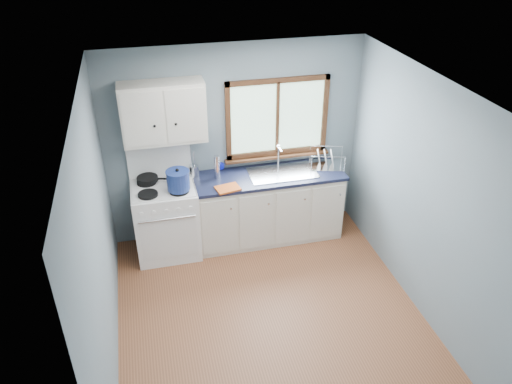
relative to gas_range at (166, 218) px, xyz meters
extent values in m
cube|color=brown|center=(0.95, -1.47, -0.50)|extent=(3.20, 3.60, 0.02)
cube|color=white|center=(0.95, -1.47, 2.02)|extent=(3.20, 3.60, 0.02)
cube|color=slate|center=(0.95, 0.34, 0.76)|extent=(3.20, 0.02, 2.50)
cube|color=slate|center=(0.95, -3.28, 0.76)|extent=(3.20, 0.02, 2.50)
cube|color=slate|center=(-0.66, -1.47, 0.76)|extent=(0.02, 3.60, 2.50)
cube|color=slate|center=(2.56, -1.47, 0.76)|extent=(0.02, 3.60, 2.50)
cube|color=white|center=(0.00, -0.01, -0.03)|extent=(0.76, 0.65, 0.92)
cube|color=white|center=(0.00, 0.30, 0.65)|extent=(0.76, 0.05, 0.44)
cube|color=silver|center=(0.00, -0.01, 0.43)|extent=(0.72, 0.59, 0.01)
cylinder|color=black|center=(-0.18, -0.16, 0.45)|extent=(0.23, 0.23, 0.03)
cylinder|color=black|center=(0.18, -0.16, 0.45)|extent=(0.23, 0.23, 0.03)
cylinder|color=black|center=(-0.18, 0.14, 0.45)|extent=(0.23, 0.23, 0.03)
cylinder|color=black|center=(0.18, 0.14, 0.45)|extent=(0.23, 0.23, 0.03)
cylinder|color=silver|center=(0.00, -0.35, 0.21)|extent=(0.66, 0.02, 0.02)
cube|color=silver|center=(0.00, -0.33, -0.09)|extent=(0.66, 0.01, 0.55)
cube|color=silver|center=(1.31, 0.02, -0.05)|extent=(1.85, 0.60, 0.88)
cube|color=black|center=(1.31, 0.04, -0.45)|extent=(1.85, 0.54, 0.08)
cube|color=black|center=(1.31, 0.02, 0.41)|extent=(1.89, 0.64, 0.04)
cube|color=silver|center=(1.49, 0.02, 0.43)|extent=(0.84, 0.46, 0.01)
cube|color=silver|center=(1.29, 0.02, 0.36)|extent=(0.36, 0.40, 0.14)
cube|color=silver|center=(1.69, 0.02, 0.36)|extent=(0.36, 0.40, 0.14)
cylinder|color=silver|center=(1.49, 0.22, 0.57)|extent=(0.02, 0.02, 0.28)
cylinder|color=silver|center=(1.49, 0.15, 0.70)|extent=(0.02, 0.16, 0.02)
sphere|color=silver|center=(1.49, 0.22, 0.71)|extent=(0.04, 0.04, 0.04)
cube|color=#9EC6A8|center=(1.49, 0.32, 1.06)|extent=(1.22, 0.01, 0.92)
cube|color=#482816|center=(1.49, 0.30, 1.53)|extent=(1.30, 0.05, 0.06)
cube|color=#482816|center=(1.49, 0.30, 0.59)|extent=(1.30, 0.05, 0.06)
cube|color=#482816|center=(0.87, 0.30, 1.06)|extent=(0.06, 0.05, 1.00)
cube|color=#482816|center=(2.10, 0.30, 1.06)|extent=(0.06, 0.05, 1.00)
cube|color=#482816|center=(1.49, 0.30, 1.06)|extent=(0.03, 0.05, 0.92)
cube|color=#482816|center=(1.49, 0.27, 0.54)|extent=(1.36, 0.10, 0.03)
cube|color=silver|center=(0.10, 0.16, 1.31)|extent=(0.95, 0.32, 0.70)
cube|color=silver|center=(-0.14, -0.01, 1.31)|extent=(0.44, 0.01, 0.62)
cube|color=silver|center=(0.34, -0.01, 1.31)|extent=(0.44, 0.01, 0.62)
sphere|color=black|center=(-0.02, -0.02, 1.23)|extent=(0.03, 0.03, 0.03)
sphere|color=black|center=(0.22, -0.02, 1.23)|extent=(0.03, 0.03, 0.03)
cylinder|color=black|center=(-0.17, 0.15, 0.49)|extent=(0.30, 0.30, 0.05)
cube|color=black|center=(0.01, 0.11, 0.49)|extent=(0.14, 0.06, 0.02)
cylinder|color=navy|center=(0.18, -0.14, 0.58)|extent=(0.31, 0.31, 0.22)
cylinder|color=navy|center=(0.18, -0.14, 0.70)|extent=(0.32, 0.32, 0.02)
sphere|color=black|center=(0.18, -0.14, 0.72)|extent=(0.05, 0.05, 0.04)
cylinder|color=silver|center=(0.40, 0.20, 0.50)|extent=(0.16, 0.16, 0.15)
cylinder|color=silver|center=(0.42, 0.22, 0.65)|extent=(0.01, 0.01, 0.22)
cylinder|color=silver|center=(0.38, 0.21, 0.67)|extent=(0.01, 0.01, 0.26)
cylinder|color=silver|center=(0.41, 0.18, 0.64)|extent=(0.01, 0.01, 0.20)
cylinder|color=silver|center=(0.67, 0.09, 0.58)|extent=(0.08, 0.08, 0.30)
imported|color=#0F17BE|center=(0.75, 0.27, 0.54)|extent=(0.11, 0.11, 0.23)
cube|color=#BF531D|center=(0.74, -0.21, 0.44)|extent=(0.31, 0.25, 0.02)
cube|color=silver|center=(2.09, 0.07, 0.43)|extent=(0.51, 0.44, 0.02)
cylinder|color=silver|center=(1.85, -0.02, 0.53)|extent=(0.01, 0.01, 0.21)
cylinder|color=silver|center=(2.24, -0.14, 0.53)|extent=(0.01, 0.01, 0.21)
cylinder|color=silver|center=(1.93, 0.27, 0.53)|extent=(0.01, 0.01, 0.21)
cylinder|color=silver|center=(2.33, 0.16, 0.53)|extent=(0.01, 0.01, 0.21)
cylinder|color=silver|center=(2.05, -0.08, 0.63)|extent=(0.40, 0.12, 0.01)
cylinder|color=silver|center=(2.13, 0.22, 0.63)|extent=(0.40, 0.12, 0.01)
cylinder|color=white|center=(1.99, 0.10, 0.54)|extent=(0.12, 0.23, 0.23)
cylinder|color=white|center=(2.07, 0.07, 0.54)|extent=(0.12, 0.23, 0.23)
cylinder|color=white|center=(2.15, 0.05, 0.54)|extent=(0.12, 0.23, 0.23)
camera|label=1|loc=(-0.14, -5.24, 3.39)|focal=35.00mm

